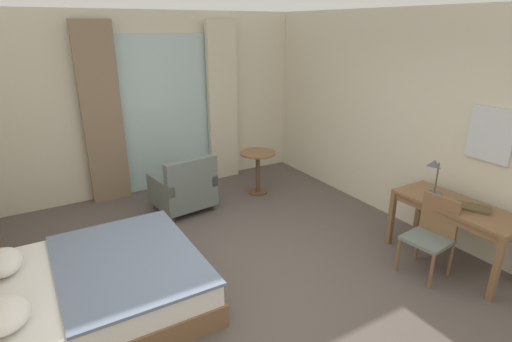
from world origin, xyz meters
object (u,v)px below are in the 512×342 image
object	(u,v)px
bed	(87,289)
round_cafe_table	(258,164)
writing_desk	(456,212)
closed_book	(473,208)
desk_chair	(432,232)
armchair_by_window	(184,189)
desk_lamp	(434,170)

from	to	relation	value
bed	round_cafe_table	xyz separation A→B (m)	(2.90, 1.70, 0.25)
writing_desk	round_cafe_table	bearing A→B (deg)	106.19
closed_book	bed	bearing A→B (deg)	132.32
desk_chair	armchair_by_window	size ratio (longest dim) A/B	1.01
desk_lamp	round_cafe_table	world-z (taller)	desk_lamp
bed	armchair_by_window	distance (m)	2.33
bed	writing_desk	xyz separation A→B (m)	(3.75, -1.22, 0.39)
writing_desk	closed_book	bearing A→B (deg)	-79.44
desk_chair	desk_lamp	world-z (taller)	desk_lamp
bed	desk_lamp	size ratio (longest dim) A/B	4.19
armchair_by_window	round_cafe_table	xyz separation A→B (m)	(1.28, 0.03, 0.17)
bed	desk_chair	distance (m)	3.59
desk_chair	round_cafe_table	distance (m)	2.93
writing_desk	round_cafe_table	size ratio (longest dim) A/B	1.96
bed	round_cafe_table	bearing A→B (deg)	30.28
desk_lamp	round_cafe_table	distance (m)	2.79
closed_book	armchair_by_window	bearing A→B (deg)	97.60
desk_lamp	closed_book	bearing A→B (deg)	-74.35
writing_desk	desk_lamp	distance (m)	0.52
desk_chair	round_cafe_table	size ratio (longest dim) A/B	1.26
bed	round_cafe_table	size ratio (longest dim) A/B	2.91
writing_desk	desk_chair	distance (m)	0.40
desk_chair	armchair_by_window	xyz separation A→B (m)	(-1.75, 2.87, -0.15)
writing_desk	closed_book	size ratio (longest dim) A/B	4.04
bed	armchair_by_window	xyz separation A→B (m)	(1.63, 1.66, 0.09)
desk_lamp	desk_chair	bearing A→B (deg)	-135.33
armchair_by_window	desk_lamp	bearing A→B (deg)	-51.99
round_cafe_table	writing_desk	bearing A→B (deg)	-73.81
writing_desk	bed	bearing A→B (deg)	162.04
desk_chair	round_cafe_table	world-z (taller)	desk_chair
bed	closed_book	size ratio (longest dim) A/B	5.99
writing_desk	desk_chair	bearing A→B (deg)	177.74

